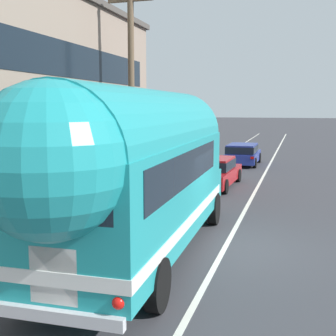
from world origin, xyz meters
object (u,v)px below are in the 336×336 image
object	(u,v)px
painted_bus	(136,168)
car_second	(243,153)
utility_pole	(131,88)
car_lead	(214,171)

from	to	relation	value
painted_bus	car_second	size ratio (longest dim) A/B	2.51
utility_pole	car_lead	xyz separation A→B (m)	(2.56, 3.88, -3.68)
painted_bus	car_lead	xyz separation A→B (m)	(-0.18, 10.70, -1.56)
utility_pole	car_lead	bearing A→B (deg)	56.60
car_second	utility_pole	bearing A→B (deg)	-103.38
painted_bus	utility_pole	bearing A→B (deg)	111.91
car_lead	car_second	bearing A→B (deg)	87.82
painted_bus	car_lead	size ratio (longest dim) A/B	2.26
car_lead	car_second	distance (m)	8.20
painted_bus	car_lead	bearing A→B (deg)	90.96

